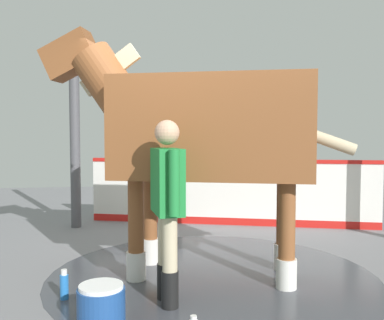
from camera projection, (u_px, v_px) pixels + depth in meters
name	position (u px, v px, depth m)	size (l,w,h in m)	color
ground_plane	(199.00, 272.00, 4.61)	(16.00, 16.00, 0.02)	gray
wet_patch	(212.00, 275.00, 4.50)	(3.46, 3.46, 0.00)	#42444C
barrier_wall	(230.00, 194.00, 7.00)	(1.48, 4.57, 1.09)	white
roof_post_near	(75.00, 136.00, 6.75)	(0.16, 0.16, 2.93)	#4C4C51
horse	(202.00, 130.00, 4.43)	(1.56, 3.24, 2.63)	brown
handler	(167.00, 199.00, 3.69)	(0.65, 0.28, 1.61)	black
wash_bucket	(101.00, 307.00, 3.24)	(0.37, 0.37, 0.34)	#1E478C
bottle_spray	(64.00, 286.00, 3.82)	(0.08, 0.08, 0.27)	blue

